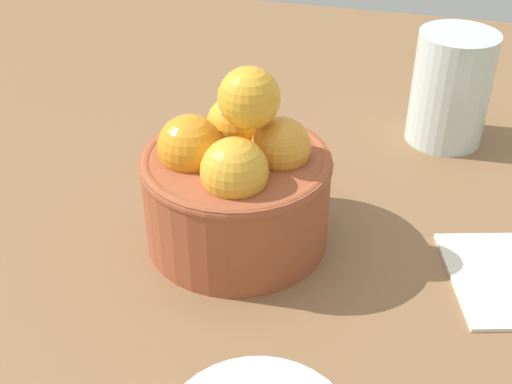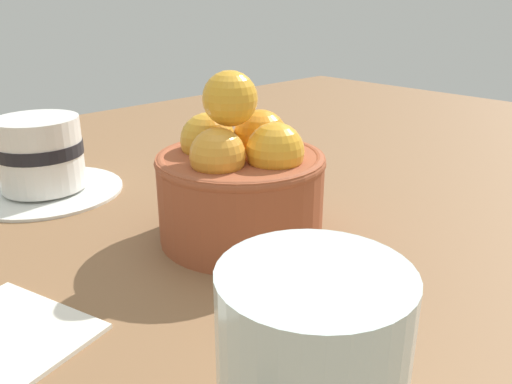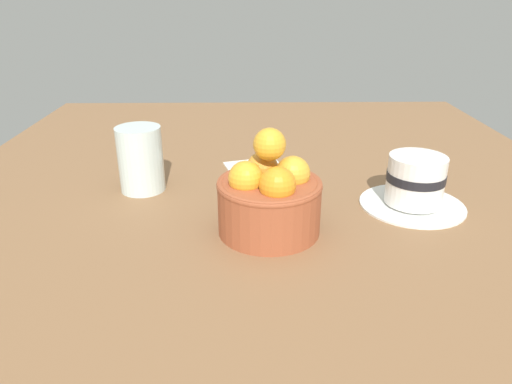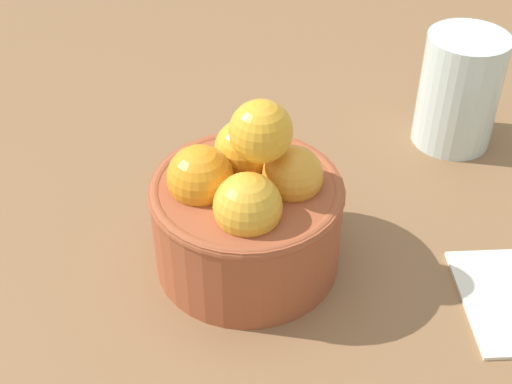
% 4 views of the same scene
% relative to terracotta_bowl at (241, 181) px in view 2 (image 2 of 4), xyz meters
% --- Properties ---
extents(ground_plane, '(1.50, 1.06, 0.03)m').
position_rel_terracotta_bowl_xyz_m(ground_plane, '(0.00, -0.00, -0.07)').
color(ground_plane, brown).
extents(terracotta_bowl, '(0.14, 0.14, 0.14)m').
position_rel_terracotta_bowl_xyz_m(terracotta_bowl, '(0.00, 0.00, 0.00)').
color(terracotta_bowl, '#9E4C2D').
rests_on(terracotta_bowl, ground_plane).
extents(coffee_cup, '(0.15, 0.15, 0.08)m').
position_rel_terracotta_bowl_xyz_m(coffee_cup, '(-0.07, 0.22, -0.02)').
color(coffee_cup, white).
rests_on(coffee_cup, ground_plane).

